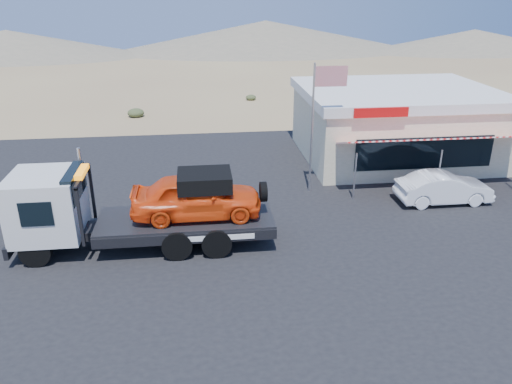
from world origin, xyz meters
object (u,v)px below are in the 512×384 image
Objects in this scene: jerky_store at (395,123)px; flagpole at (318,114)px; tow_truck at (137,205)px; white_sedan at (444,188)px.

flagpole is at bearing -141.21° from jerky_store.
flagpole is at bearing 30.22° from tow_truck.
flagpole is (-5.57, -4.47, 1.77)m from jerky_store.
white_sedan is at bearing -91.09° from jerky_store.
flagpole is at bearing 69.03° from white_sedan.
tow_truck is 13.43m from white_sedan.
jerky_store is (0.12, 6.54, 1.28)m from white_sedan.
flagpole is (7.73, 4.50, 2.08)m from tow_truck.
white_sedan is (13.17, 2.44, -0.97)m from tow_truck.
jerky_store is 7.36m from flagpole.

